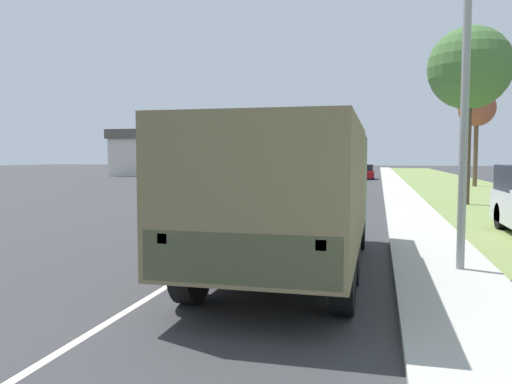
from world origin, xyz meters
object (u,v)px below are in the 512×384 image
object	(u,v)px
military_truck	(293,187)
lamp_post	(455,10)
car_fourth_ahead	(364,172)
car_third_ahead	(312,174)
car_nearest_ahead	(235,192)
car_second_ahead	(292,180)

from	to	relation	value
military_truck	lamp_post	bearing A→B (deg)	7.59
car_fourth_ahead	lamp_post	world-z (taller)	lamp_post
military_truck	car_third_ahead	xyz separation A→B (m)	(-3.63, 30.56, -0.79)
car_nearest_ahead	car_second_ahead	distance (m)	11.61
car_third_ahead	car_nearest_ahead	bearing A→B (deg)	-90.91
military_truck	car_nearest_ahead	xyz separation A→B (m)	(-3.96, 9.82, -0.82)
car_second_ahead	lamp_post	xyz separation A→B (m)	(6.41, -21.05, 3.96)
car_second_ahead	lamp_post	size ratio (longest dim) A/B	0.60
car_second_ahead	military_truck	bearing A→B (deg)	-80.33
car_fourth_ahead	car_third_ahead	bearing A→B (deg)	-112.12
car_nearest_ahead	lamp_post	distance (m)	12.24
car_second_ahead	car_third_ahead	xyz separation A→B (m)	(0.01, 9.14, 0.08)
car_nearest_ahead	car_third_ahead	world-z (taller)	car_third_ahead
car_third_ahead	military_truck	bearing A→B (deg)	-83.22
military_truck	car_nearest_ahead	world-z (taller)	military_truck
car_third_ahead	lamp_post	distance (m)	31.10
car_nearest_ahead	car_fourth_ahead	bearing A→B (deg)	82.15
car_second_ahead	car_nearest_ahead	bearing A→B (deg)	-91.56
military_truck	car_second_ahead	bearing A→B (deg)	99.67
car_third_ahead	car_second_ahead	bearing A→B (deg)	-90.09
car_nearest_ahead	car_fourth_ahead	xyz separation A→B (m)	(4.16, 30.15, -0.09)
car_nearest_ahead	military_truck	bearing A→B (deg)	-68.01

